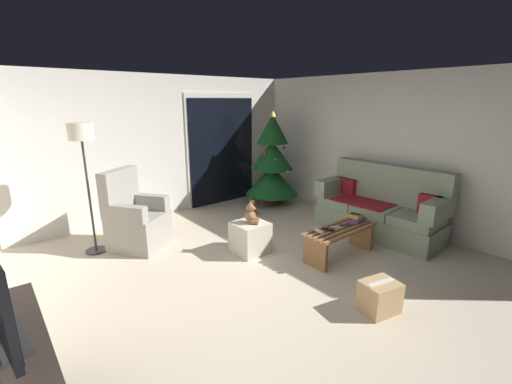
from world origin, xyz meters
TOP-DOWN VIEW (x-y plane):
  - ground_plane at (0.00, 0.00)m, footprint 7.00×7.00m
  - wall_back at (0.00, 3.06)m, footprint 5.72×0.12m
  - wall_right at (2.86, 0.00)m, footprint 0.12×6.00m
  - patio_door_frame at (1.39, 2.99)m, footprint 1.60×0.02m
  - patio_door_glass at (1.39, 2.97)m, footprint 1.50×0.02m
  - couch at (2.32, -0.06)m, footprint 0.84×1.96m
  - coffee_table at (1.13, -0.19)m, footprint 1.10×0.40m
  - remote_silver at (1.07, -0.16)m, footprint 0.14×0.14m
  - remote_graphite at (1.25, -0.18)m, footprint 0.15×0.13m
  - remote_black at (0.94, -0.14)m, footprint 0.08×0.16m
  - remote_white at (0.80, -0.10)m, footprint 0.07×0.16m
  - book_stack at (1.52, -0.17)m, footprint 0.26×0.24m
  - cell_phone at (1.51, -0.15)m, footprint 0.10×0.16m
  - christmas_tree at (2.03, 2.19)m, footprint 1.05×1.05m
  - armchair at (-0.86, 1.89)m, footprint 0.95×0.95m
  - floor_lamp at (-1.38, 2.08)m, footprint 0.32×0.32m
  - ottoman at (0.29, 0.69)m, footprint 0.44×0.44m
  - teddy_bear_chestnut at (0.29, 0.68)m, footprint 0.21×0.21m
  - teddy_bear_honey_by_tree at (1.33, 1.94)m, footprint 0.20×0.20m
  - cardboard_box_taped_mid_floor at (0.43, -1.22)m, footprint 0.41×0.36m

SIDE VIEW (x-z plane):
  - ground_plane at x=0.00m, z-range 0.00..0.00m
  - teddy_bear_honey_by_tree at x=1.33m, z-range -0.02..0.26m
  - cardboard_box_taped_mid_floor at x=0.43m, z-range 0.00..0.32m
  - ottoman at x=0.29m, z-range 0.00..0.43m
  - coffee_table at x=1.13m, z-range 0.07..0.48m
  - couch at x=2.32m, z-range -0.14..0.94m
  - armchair at x=-0.86m, z-range -0.16..0.97m
  - remote_silver at x=1.07m, z-range 0.41..0.43m
  - remote_graphite at x=1.25m, z-range 0.41..0.43m
  - remote_black at x=0.94m, z-range 0.41..0.43m
  - remote_white at x=0.80m, z-range 0.41..0.43m
  - book_stack at x=1.52m, z-range 0.41..0.51m
  - cell_phone at x=1.51m, z-range 0.51..0.52m
  - teddy_bear_chestnut at x=0.29m, z-range 0.41..0.70m
  - christmas_tree at x=2.03m, z-range -0.10..1.77m
  - patio_door_glass at x=1.39m, z-range 0.00..2.10m
  - patio_door_frame at x=1.39m, z-range 0.00..2.20m
  - wall_back at x=0.00m, z-range 0.00..2.50m
  - wall_right at x=2.86m, z-range 0.00..2.50m
  - floor_lamp at x=-1.38m, z-range 0.61..2.40m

